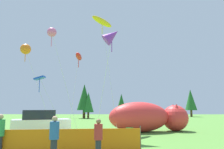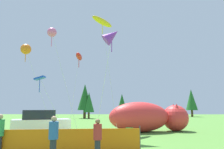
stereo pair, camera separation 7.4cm
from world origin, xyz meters
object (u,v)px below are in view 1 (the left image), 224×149
kite_purple_delta (112,36)px  kite_orange_flower (26,49)px  spectator_in_black_shirt (98,137)px  kite_red_lizard (79,57)px  parked_car (41,124)px  spectator_in_white_shirt (54,136)px  folding_chair (130,133)px  kite_pink_octopus (52,33)px  kite_blue_box (40,79)px  inflatable_cat (148,118)px  kite_yellow_hero (102,22)px  spectator_in_blue_shirt (0,133)px

kite_purple_delta → kite_orange_flower: (-8.67, 4.44, 0.20)m
spectator_in_black_shirt → kite_red_lizard: size_ratio=0.20×
parked_car → kite_orange_flower: 9.20m
parked_car → spectator_in_white_shirt: size_ratio=2.40×
folding_chair → spectator_in_black_shirt: size_ratio=0.55×
kite_pink_octopus → kite_orange_flower: 4.35m
folding_chair → spectator_in_black_shirt: 4.99m
parked_car → kite_blue_box: bearing=91.9°
inflatable_cat → kite_yellow_hero: bearing=151.9°
parked_car → inflatable_cat: bearing=6.5°
spectator_in_white_shirt → kite_yellow_hero: (1.17, 11.89, 9.85)m
inflatable_cat → kite_orange_flower: size_ratio=0.92×
kite_pink_octopus → kite_red_lizard: (1.22, 6.73, -0.58)m
parked_car → inflatable_cat: 9.41m
folding_chair → spectator_in_white_shirt: (-3.49, -5.03, 0.45)m
spectator_in_white_shirt → kite_red_lizard: 17.29m
kite_pink_octopus → kite_purple_delta: size_ratio=1.07×
parked_car → kite_red_lizard: kite_red_lizard is taller
spectator_in_black_shirt → kite_purple_delta: 9.60m
kite_red_lizard → kite_blue_box: bearing=-114.8°
kite_red_lizard → spectator_in_black_shirt: bearing=-76.6°
kite_blue_box → kite_pink_octopus: 4.32m
parked_car → kite_pink_octopus: 8.03m
kite_yellow_hero → kite_red_lizard: size_ratio=1.32×
folding_chair → kite_orange_flower: kite_orange_flower is taller
spectator_in_white_shirt → kite_yellow_hero: bearing=84.4°
kite_blue_box → kite_purple_delta: bearing=-25.0°
spectator_in_black_shirt → kite_pink_octopus: bearing=119.6°
kite_blue_box → spectator_in_white_shirt: bearing=-66.9°
folding_chair → spectator_in_white_shirt: bearing=168.2°
kite_red_lizard → kite_purple_delta: kite_red_lizard is taller
kite_blue_box → kite_pink_octopus: size_ratio=0.55×
parked_car → kite_yellow_hero: size_ratio=0.39×
spectator_in_white_shirt → kite_red_lizard: size_ratio=0.21×
spectator_in_black_shirt → kite_red_lizard: (-3.65, 15.30, 7.19)m
kite_pink_octopus → kite_blue_box: bearing=135.8°
parked_car → spectator_in_black_shirt: (4.69, -6.33, -0.06)m
folding_chair → kite_blue_box: bearing=79.6°
inflatable_cat → kite_pink_octopus: (-8.52, -2.10, 7.45)m
spectator_in_black_shirt → kite_pink_octopus: (-4.87, 8.58, 7.77)m
kite_red_lizard → inflatable_cat: bearing=-32.4°
spectator_in_blue_shirt → kite_yellow_hero: (3.88, 11.13, 9.82)m
spectator_in_black_shirt → kite_blue_box: kite_blue_box is taller
spectator_in_white_shirt → kite_blue_box: size_ratio=0.36×
kite_purple_delta → kite_orange_flower: kite_purple_delta is taller
kite_pink_octopus → spectator_in_white_shirt: bearing=-71.1°
folding_chair → kite_orange_flower: bearing=79.6°
kite_blue_box → kite_orange_flower: 4.02m
folding_chair → spectator_in_white_shirt: 6.14m
inflatable_cat → spectator_in_blue_shirt: inflatable_cat is taller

